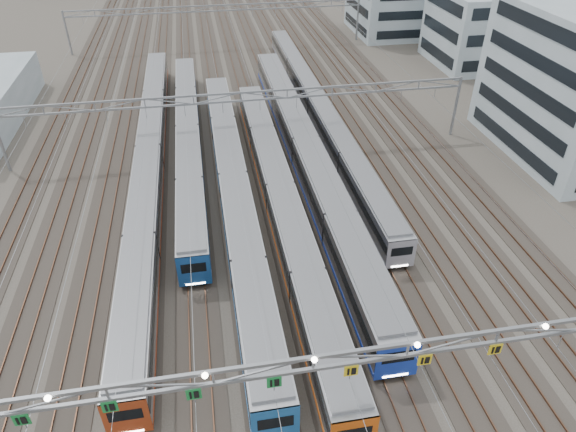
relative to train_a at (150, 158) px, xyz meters
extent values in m
cube|color=#2D2823|center=(11.25, 63.78, -2.09)|extent=(54.00, 260.00, 0.08)
cube|color=brown|center=(-14.22, 63.78, -1.97)|extent=(0.08, 260.00, 0.16)
cube|color=brown|center=(36.72, 63.78, -1.97)|extent=(0.08, 260.00, 0.16)
cube|color=brown|center=(10.53, 63.78, -1.97)|extent=(0.08, 260.00, 0.16)
cube|color=brown|center=(11.97, 63.78, -1.97)|extent=(0.08, 260.00, 0.16)
cube|color=black|center=(0.00, 0.05, -1.71)|extent=(2.40, 67.34, 0.36)
cube|color=#9FA2A7|center=(0.00, 0.05, 0.05)|extent=(2.82, 68.71, 3.17)
cube|color=black|center=(0.00, 0.05, 0.43)|extent=(2.88, 68.37, 0.96)
cube|color=#9D3718|center=(0.00, 0.05, -1.28)|extent=(2.87, 68.37, 0.35)
cube|color=slate|center=(0.00, 0.05, 1.74)|extent=(2.54, 67.34, 0.25)
cube|color=#9D3718|center=(0.00, -34.26, 0.05)|extent=(2.84, 0.12, 3.17)
cube|color=black|center=(0.00, -34.29, 0.43)|extent=(2.11, 0.10, 0.96)
cube|color=white|center=(0.00, -34.32, -1.33)|extent=(1.69, 0.06, 0.15)
cube|color=black|center=(4.50, 4.77, -1.71)|extent=(2.37, 50.63, 0.36)
cube|color=#9FA2A7|center=(4.50, 4.77, 0.03)|extent=(2.79, 51.66, 3.14)
cube|color=black|center=(4.50, 4.77, 0.41)|extent=(2.85, 51.41, 0.95)
cube|color=#184791|center=(4.50, 4.77, -1.29)|extent=(2.84, 51.41, 0.35)
cube|color=slate|center=(4.50, 4.77, 1.70)|extent=(2.51, 50.63, 0.25)
cube|color=#184791|center=(4.50, -21.02, 0.03)|extent=(2.81, 0.12, 3.14)
cube|color=black|center=(4.50, -21.05, 0.41)|extent=(2.09, 0.10, 0.95)
cube|color=white|center=(4.50, -21.08, -1.34)|extent=(1.68, 0.06, 0.15)
cube|color=black|center=(9.00, -8.26, -1.70)|extent=(2.52, 55.38, 0.38)
cube|color=#9FA2A7|center=(9.00, -8.26, 0.15)|extent=(2.97, 56.51, 3.34)
cube|color=black|center=(9.00, -8.26, 0.55)|extent=(3.03, 56.23, 1.01)
cube|color=#1E5CA4|center=(9.00, -8.26, -1.25)|extent=(3.02, 56.23, 0.37)
cube|color=slate|center=(9.00, -8.26, 1.93)|extent=(2.67, 55.38, 0.26)
cube|color=#1E5CA4|center=(9.00, -36.46, 0.15)|extent=(2.99, 0.12, 3.34)
cube|color=black|center=(9.00, -36.49, 0.55)|extent=(2.23, 0.10, 1.01)
cube|color=black|center=(13.50, -11.06, -1.70)|extent=(2.46, 52.77, 0.37)
cube|color=#9FA2A7|center=(13.50, -11.06, 0.11)|extent=(2.90, 53.85, 3.26)
cube|color=black|center=(13.50, -11.06, 0.50)|extent=(2.96, 53.58, 0.98)
cube|color=#DD5913|center=(13.50, -11.06, -1.27)|extent=(2.95, 53.58, 0.36)
cube|color=slate|center=(13.50, -11.06, 1.84)|extent=(2.61, 52.77, 0.26)
cube|color=black|center=(18.00, -1.92, -1.69)|extent=(2.66, 61.25, 0.40)
cube|color=#9FA2A7|center=(18.00, -1.92, 0.26)|extent=(3.12, 62.50, 3.51)
cube|color=black|center=(18.00, -1.92, 0.68)|extent=(3.18, 62.18, 1.06)
cube|color=#1B3CBF|center=(18.00, -1.92, -1.22)|extent=(3.17, 62.18, 0.39)
cube|color=slate|center=(18.00, -1.92, 2.13)|extent=(2.81, 61.25, 0.28)
cube|color=#1B3CBF|center=(18.00, -33.12, 0.26)|extent=(3.14, 0.12, 3.51)
cube|color=black|center=(18.00, -33.15, 0.68)|extent=(2.34, 0.10, 1.06)
cube|color=white|center=(18.00, -33.18, -1.27)|extent=(1.87, 0.06, 0.17)
cube|color=black|center=(22.50, 11.59, -1.72)|extent=(2.24, 65.60, 0.34)
cube|color=#9FA2A7|center=(22.50, 11.59, -0.08)|extent=(2.63, 66.94, 2.96)
cube|color=black|center=(22.50, 11.59, 0.28)|extent=(2.69, 66.61, 0.89)
cube|color=#9B9BAA|center=(22.50, 11.59, -1.32)|extent=(2.68, 66.61, 0.33)
cube|color=slate|center=(22.50, 11.59, 1.50)|extent=(2.37, 65.60, 0.24)
cube|color=#9B9BAA|center=(22.50, -21.83, -0.08)|extent=(2.65, 0.12, 2.96)
cube|color=black|center=(22.50, -21.86, 0.28)|extent=(1.97, 0.10, 0.89)
cube|color=white|center=(22.50, -21.89, -1.37)|extent=(1.58, 0.06, 0.14)
cube|color=gray|center=(11.25, -36.22, 5.67)|extent=(56.00, 0.22, 0.22)
cube|color=gray|center=(11.25, -36.22, 4.67)|extent=(56.00, 0.22, 0.22)
cube|color=#177733|center=(-4.50, -36.34, 4.17)|extent=(0.85, 0.06, 0.85)
cube|color=#177733|center=(0.00, -36.34, 4.17)|extent=(0.85, 0.06, 0.85)
cube|color=#177733|center=(4.50, -36.34, 4.17)|extent=(0.85, 0.06, 0.85)
cube|color=#177733|center=(9.00, -36.34, 4.17)|extent=(0.85, 0.06, 0.85)
cube|color=yellow|center=(13.50, -36.34, 4.17)|extent=(0.85, 0.06, 0.85)
cube|color=yellow|center=(18.00, -36.34, 4.17)|extent=(0.85, 0.06, 0.85)
cube|color=yellow|center=(22.50, -36.34, 4.17)|extent=(0.85, 0.06, 0.85)
cylinder|color=gray|center=(-16.75, 3.78, 1.87)|extent=(0.36, 0.36, 8.00)
cylinder|color=gray|center=(39.25, 3.78, 1.87)|extent=(0.36, 0.36, 8.00)
cube|color=gray|center=(11.25, 3.78, 5.67)|extent=(56.00, 0.22, 0.22)
cube|color=gray|center=(11.25, 3.78, 4.67)|extent=(56.00, 0.22, 0.22)
cylinder|color=gray|center=(-16.75, 48.78, 1.87)|extent=(0.36, 0.36, 8.00)
cylinder|color=gray|center=(39.25, 48.78, 1.87)|extent=(0.36, 0.36, 8.00)
cube|color=gray|center=(11.25, 48.78, 5.67)|extent=(56.00, 0.22, 0.22)
cube|color=gray|center=(11.25, 48.78, 4.67)|extent=(56.00, 0.22, 0.22)
cube|color=#90A6AD|center=(55.66, 30.86, 4.09)|extent=(14.00, 16.00, 12.43)
camera|label=1|loc=(6.53, -54.57, 28.45)|focal=32.00mm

